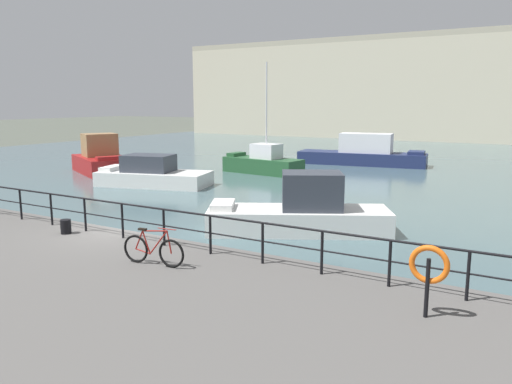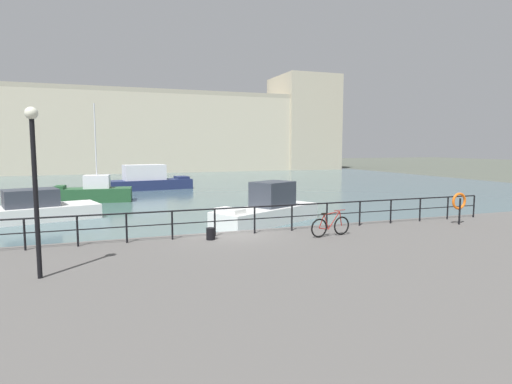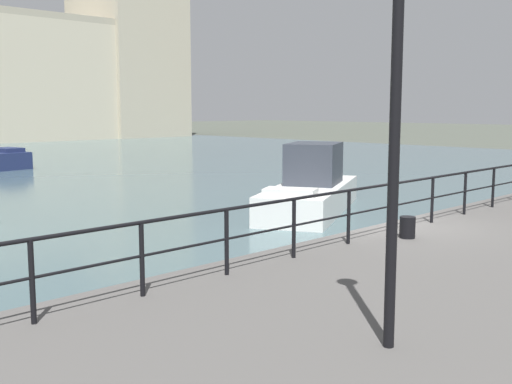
{
  "view_description": "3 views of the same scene",
  "coord_description": "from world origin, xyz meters",
  "px_view_note": "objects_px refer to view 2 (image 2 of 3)",
  "views": [
    {
      "loc": [
        11.66,
        -11.38,
        4.83
      ],
      "look_at": [
        1.46,
        6.11,
        1.21
      ],
      "focal_mm": 35.39,
      "sensor_mm": 36.0,
      "label": 1
    },
    {
      "loc": [
        -4.82,
        -16.33,
        4.21
      ],
      "look_at": [
        3.14,
        5.35,
        1.76
      ],
      "focal_mm": 30.17,
      "sensor_mm": 36.0,
      "label": 2
    },
    {
      "loc": [
        -12.06,
        -7.87,
        3.44
      ],
      "look_at": [
        1.35,
        5.48,
        0.89
      ],
      "focal_mm": 43.75,
      "sensor_mm": 36.0,
      "label": 3
    }
  ],
  "objects_px": {
    "quay_lamp_post": "(34,169)",
    "mooring_bollard": "(211,234)",
    "moored_blue_motorboat": "(143,181)",
    "parked_bicycle": "(330,226)",
    "harbor_building": "(162,132)",
    "life_ring_stand": "(459,202)",
    "moored_small_launch": "(268,209)",
    "moored_cabin_cruiser": "(35,209)",
    "moored_red_daysailer": "(94,192)"
  },
  "relations": [
    {
      "from": "parked_bicycle",
      "to": "quay_lamp_post",
      "type": "xyz_separation_m",
      "value": [
        -9.7,
        -2.01,
        2.43
      ]
    },
    {
      "from": "mooring_bollard",
      "to": "quay_lamp_post",
      "type": "distance_m",
      "value": 6.6
    },
    {
      "from": "moored_cabin_cruiser",
      "to": "parked_bicycle",
      "type": "height_order",
      "value": "moored_cabin_cruiser"
    },
    {
      "from": "harbor_building",
      "to": "parked_bicycle",
      "type": "relative_size",
      "value": 42.17
    },
    {
      "from": "quay_lamp_post",
      "to": "harbor_building",
      "type": "bearing_deg",
      "value": 79.27
    },
    {
      "from": "moored_blue_motorboat",
      "to": "moored_red_daysailer",
      "type": "height_order",
      "value": "moored_red_daysailer"
    },
    {
      "from": "moored_cabin_cruiser",
      "to": "harbor_building",
      "type": "bearing_deg",
      "value": -121.33
    },
    {
      "from": "harbor_building",
      "to": "moored_small_launch",
      "type": "bearing_deg",
      "value": -91.81
    },
    {
      "from": "moored_blue_motorboat",
      "to": "quay_lamp_post",
      "type": "bearing_deg",
      "value": -108.44
    },
    {
      "from": "moored_blue_motorboat",
      "to": "quay_lamp_post",
      "type": "relative_size",
      "value": 2.28
    },
    {
      "from": "mooring_bollard",
      "to": "life_ring_stand",
      "type": "height_order",
      "value": "life_ring_stand"
    },
    {
      "from": "moored_blue_motorboat",
      "to": "moored_small_launch",
      "type": "relative_size",
      "value": 1.43
    },
    {
      "from": "quay_lamp_post",
      "to": "life_ring_stand",
      "type": "bearing_deg",
      "value": 8.05
    },
    {
      "from": "harbor_building",
      "to": "quay_lamp_post",
      "type": "xyz_separation_m",
      "value": [
        -11.83,
        -62.46,
        -3.05
      ]
    },
    {
      "from": "moored_cabin_cruiser",
      "to": "moored_red_daysailer",
      "type": "xyz_separation_m",
      "value": [
        3.05,
        7.78,
        0.07
      ]
    },
    {
      "from": "mooring_bollard",
      "to": "moored_blue_motorboat",
      "type": "bearing_deg",
      "value": 89.49
    },
    {
      "from": "life_ring_stand",
      "to": "moored_cabin_cruiser",
      "type": "bearing_deg",
      "value": 145.09
    },
    {
      "from": "moored_small_launch",
      "to": "quay_lamp_post",
      "type": "relative_size",
      "value": 1.59
    },
    {
      "from": "moored_small_launch",
      "to": "mooring_bollard",
      "type": "xyz_separation_m",
      "value": [
        -4.88,
        -6.62,
        0.26
      ]
    },
    {
      "from": "parked_bicycle",
      "to": "moored_red_daysailer",
      "type": "bearing_deg",
      "value": 105.4
    },
    {
      "from": "moored_cabin_cruiser",
      "to": "moored_blue_motorboat",
      "type": "bearing_deg",
      "value": -130.42
    },
    {
      "from": "mooring_bollard",
      "to": "life_ring_stand",
      "type": "xyz_separation_m",
      "value": [
        10.96,
        -0.68,
        0.75
      ]
    },
    {
      "from": "moored_blue_motorboat",
      "to": "moored_cabin_cruiser",
      "type": "height_order",
      "value": "moored_blue_motorboat"
    },
    {
      "from": "life_ring_stand",
      "to": "moored_red_daysailer",
      "type": "bearing_deg",
      "value": 126.49
    },
    {
      "from": "moored_red_daysailer",
      "to": "life_ring_stand",
      "type": "height_order",
      "value": "moored_red_daysailer"
    },
    {
      "from": "harbor_building",
      "to": "moored_small_launch",
      "type": "xyz_separation_m",
      "value": [
        -1.67,
        -52.86,
        -5.91
      ]
    },
    {
      "from": "harbor_building",
      "to": "parked_bicycle",
      "type": "bearing_deg",
      "value": -92.02
    },
    {
      "from": "harbor_building",
      "to": "life_ring_stand",
      "type": "relative_size",
      "value": 53.24
    },
    {
      "from": "moored_blue_motorboat",
      "to": "moored_red_daysailer",
      "type": "relative_size",
      "value": 1.34
    },
    {
      "from": "moored_blue_motorboat",
      "to": "parked_bicycle",
      "type": "height_order",
      "value": "moored_blue_motorboat"
    },
    {
      "from": "moored_cabin_cruiser",
      "to": "parked_bicycle",
      "type": "relative_size",
      "value": 3.92
    },
    {
      "from": "moored_small_launch",
      "to": "life_ring_stand",
      "type": "relative_size",
      "value": 4.98
    },
    {
      "from": "harbor_building",
      "to": "moored_cabin_cruiser",
      "type": "relative_size",
      "value": 10.75
    },
    {
      "from": "moored_small_launch",
      "to": "quay_lamp_post",
      "type": "distance_m",
      "value": 14.27
    },
    {
      "from": "moored_small_launch",
      "to": "parked_bicycle",
      "type": "relative_size",
      "value": 3.95
    },
    {
      "from": "moored_small_launch",
      "to": "moored_red_daysailer",
      "type": "height_order",
      "value": "moored_red_daysailer"
    },
    {
      "from": "parked_bicycle",
      "to": "mooring_bollard",
      "type": "relative_size",
      "value": 4.01
    },
    {
      "from": "harbor_building",
      "to": "moored_small_launch",
      "type": "relative_size",
      "value": 10.69
    },
    {
      "from": "moored_cabin_cruiser",
      "to": "life_ring_stand",
      "type": "distance_m",
      "value": 22.21
    },
    {
      "from": "moored_cabin_cruiser",
      "to": "parked_bicycle",
      "type": "distance_m",
      "value": 17.45
    },
    {
      "from": "moored_blue_motorboat",
      "to": "moored_red_daysailer",
      "type": "bearing_deg",
      "value": -127.09
    },
    {
      "from": "moored_blue_motorboat",
      "to": "mooring_bollard",
      "type": "height_order",
      "value": "moored_blue_motorboat"
    },
    {
      "from": "parked_bicycle",
      "to": "life_ring_stand",
      "type": "height_order",
      "value": "life_ring_stand"
    },
    {
      "from": "moored_cabin_cruiser",
      "to": "moored_small_launch",
      "type": "height_order",
      "value": "moored_small_launch"
    },
    {
      "from": "parked_bicycle",
      "to": "mooring_bollard",
      "type": "height_order",
      "value": "parked_bicycle"
    },
    {
      "from": "harbor_building",
      "to": "mooring_bollard",
      "type": "bearing_deg",
      "value": -96.29
    },
    {
      "from": "moored_blue_motorboat",
      "to": "moored_cabin_cruiser",
      "type": "relative_size",
      "value": 1.44
    },
    {
      "from": "moored_red_daysailer",
      "to": "quay_lamp_post",
      "type": "xyz_separation_m",
      "value": [
        -1.1,
        -22.77,
        2.9
      ]
    },
    {
      "from": "quay_lamp_post",
      "to": "mooring_bollard",
      "type": "bearing_deg",
      "value": 29.44
    },
    {
      "from": "mooring_bollard",
      "to": "moored_cabin_cruiser",
      "type": "bearing_deg",
      "value": 121.05
    }
  ]
}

